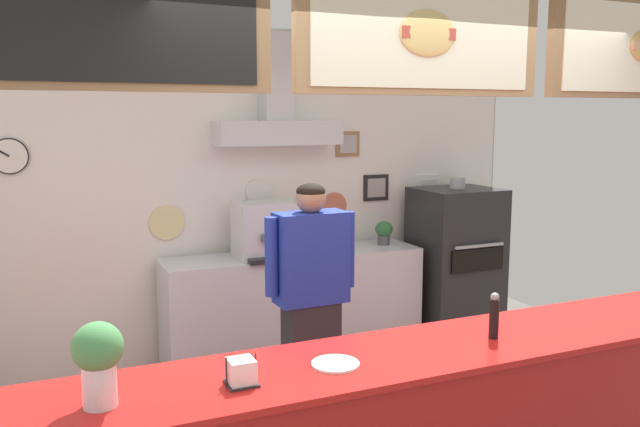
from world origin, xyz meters
The scene contains 11 objects.
back_wall_assembly centered at (0.01, 2.48, 1.49)m, with size 5.08×2.82×2.78m.
back_prep_counter centered at (0.26, 2.27, 0.46)m, with size 2.18×0.53×0.93m.
pizza_oven centered at (1.80, 2.16, 0.71)m, with size 0.72×0.67×1.51m.
shop_worker centered at (-0.13, 1.01, 0.88)m, with size 0.61×0.23×1.65m.
espresso_machine centered at (0.03, 2.24, 1.14)m, with size 0.54×0.47×0.44m.
potted_oregano centered at (1.12, 2.29, 1.04)m, with size 0.15×0.15×0.21m.
potted_thyme centered at (0.48, 2.30, 1.05)m, with size 0.21×0.21×0.24m.
napkin_holder centered at (-0.99, -0.32, 1.06)m, with size 0.13×0.12×0.12m.
pepper_grinder centered at (0.27, -0.28, 1.12)m, with size 0.05×0.05×0.22m.
condiment_plate centered at (-0.57, -0.28, 1.01)m, with size 0.21×0.21×0.01m.
basil_vase centered at (-1.53, -0.29, 1.18)m, with size 0.19×0.19×0.32m.
Camera 1 is at (-1.71, -2.71, 2.07)m, focal length 36.95 mm.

